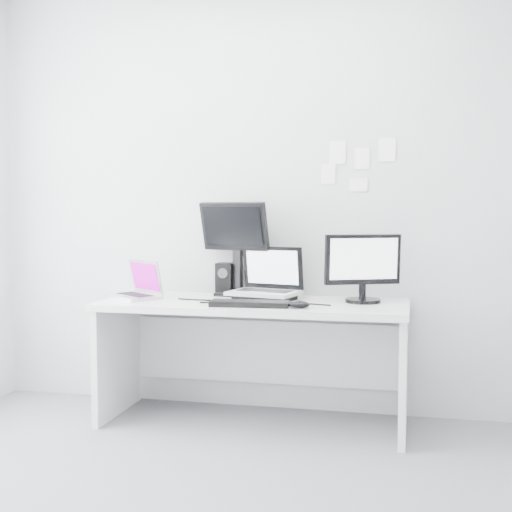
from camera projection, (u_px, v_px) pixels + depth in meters
name	position (u px, v px, depth m)	size (l,w,h in m)	color
ground	(186.00, 512.00, 2.93)	(3.60, 3.60, 0.00)	#5C5D61
back_wall	(266.00, 197.00, 4.39)	(3.60, 3.60, 0.00)	silver
desk	(253.00, 363.00, 4.12)	(1.80, 0.70, 0.73)	silver
macbook	(133.00, 278.00, 4.23)	(0.32, 0.24, 0.24)	silver
speaker	(225.00, 279.00, 4.39)	(0.10, 0.10, 0.20)	black
dell_laptop	(264.00, 273.00, 4.14)	(0.39, 0.31, 0.33)	#A8AAB0
rear_monitor	(236.00, 248.00, 4.32)	(0.44, 0.16, 0.60)	black
samsung_monitor	(363.00, 267.00, 4.03)	(0.45, 0.21, 0.41)	black
keyboard	(250.00, 304.00, 3.89)	(0.44, 0.16, 0.03)	black
mouse	(299.00, 304.00, 3.82)	(0.13, 0.08, 0.04)	black
wall_note_0	(337.00, 152.00, 4.26)	(0.10, 0.00, 0.14)	white
wall_note_1	(362.00, 159.00, 4.23)	(0.09, 0.00, 0.13)	white
wall_note_2	(387.00, 150.00, 4.19)	(0.10, 0.00, 0.14)	white
wall_note_3	(358.00, 185.00, 4.25)	(0.11, 0.00, 0.08)	white
wall_note_4	(328.00, 174.00, 4.28)	(0.09, 0.00, 0.12)	white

